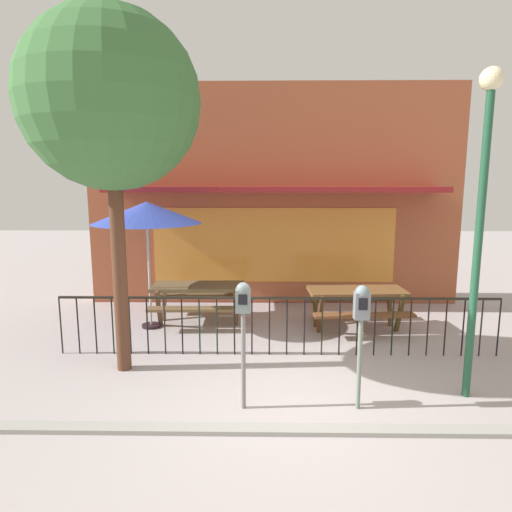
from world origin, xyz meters
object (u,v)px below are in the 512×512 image
Objects in this scene: street_tree at (111,102)px; street_lamp at (482,191)px; parking_meter_far at (361,314)px; picnic_table_right at (357,298)px; parking_meter_near at (243,312)px; patio_umbrella at (147,213)px; picnic_table_left at (199,293)px.

street_tree is 4.97m from street_lamp.
parking_meter_far is 4.36m from street_tree.
street_tree reaches higher than parking_meter_far.
parking_meter_near is at bearing -123.49° from picnic_table_right.
street_lamp is at bearing 7.13° from parking_meter_near.
patio_umbrella is 0.59× the size of street_lamp.
picnic_table_left is 0.45× the size of street_lamp.
parking_meter_near is (-2.01, -3.04, 0.63)m from picnic_table_right.
patio_umbrella is 5.58m from street_lamp.
street_tree reaches higher than street_lamp.
street_lamp is (2.91, 0.36, 1.43)m from parking_meter_near.
picnic_table_right is at bearing 56.51° from parking_meter_near.
parking_meter_far is 0.31× the size of street_tree.
parking_meter_far is 0.38× the size of street_lamp.
patio_umbrella is at bearing 121.90° from parking_meter_near.
parking_meter_near is at bearing -172.87° from street_lamp.
parking_meter_far is (-0.59, -3.03, 0.60)m from picnic_table_right.
street_lamp is at bearing -29.44° from patio_umbrella.
parking_meter_far is at bearing 0.46° from parking_meter_near.
picnic_table_left is 1.85m from patio_umbrella.
parking_meter_far reaches higher than picnic_table_left.
street_tree is at bearing -87.62° from patio_umbrella.
street_lamp is at bearing 13.31° from parking_meter_far.
picnic_table_right is 3.50m from street_lamp.
street_tree is (-1.85, 1.14, 2.62)m from parking_meter_near.
picnic_table_right is at bearing -0.79° from patio_umbrella.
parking_meter_far is (3.35, -3.09, -0.99)m from patio_umbrella.
parking_meter_far is at bearing -42.65° from patio_umbrella.
parking_meter_far is at bearing -19.12° from street_tree.
patio_umbrella is 1.51× the size of parking_meter_near.
parking_meter_near is (1.03, -3.38, 0.63)m from picnic_table_left.
patio_umbrella is (-0.89, -0.28, 1.59)m from picnic_table_left.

